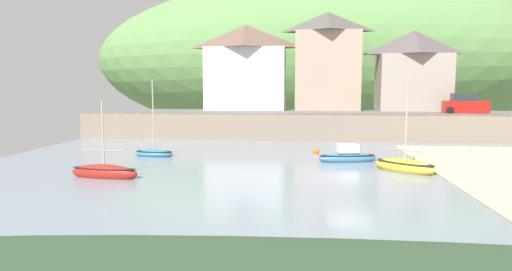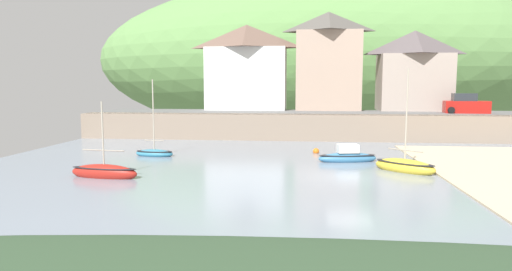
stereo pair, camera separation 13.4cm
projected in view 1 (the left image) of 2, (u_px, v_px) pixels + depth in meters
ground at (423, 231)px, 15.12m from camera, size 48.00×41.00×0.61m
quay_seawall at (331, 125)px, 41.88m from camera, size 48.00×9.40×2.40m
hillside_backdrop at (322, 61)px, 78.14m from camera, size 80.00×44.00×27.11m
waterfront_building_left at (246, 67)px, 49.74m from camera, size 9.08×5.21×9.43m
waterfront_building_centre at (327, 61)px, 48.76m from camera, size 7.27×4.83×10.69m
waterfront_building_right at (413, 70)px, 47.95m from camera, size 7.73×4.80×8.58m
fishing_boat_green at (405, 166)px, 26.39m from camera, size 3.76×3.42×6.32m
rowboat_small_beached at (104, 172)px, 24.59m from camera, size 4.08×1.43×4.46m
sailboat_far_left at (154, 153)px, 32.19m from camera, size 2.97×1.53×5.67m
sailboat_white_hull at (347, 157)px, 29.84m from camera, size 4.11×1.86×1.36m
parked_car_near_slipway at (465, 105)px, 43.50m from camera, size 4.25×2.10×1.95m
mooring_buoy at (316, 151)px, 33.55m from camera, size 0.47×0.47×0.47m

